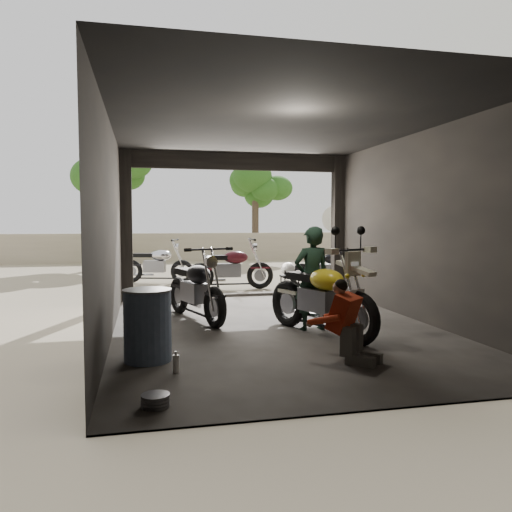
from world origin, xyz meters
name	(u,v)px	position (x,y,z in m)	size (l,w,h in m)	color
ground	(276,329)	(0.00, 0.00, 0.00)	(80.00, 80.00, 0.00)	#7A6D56
garage	(268,247)	(0.00, 0.55, 1.28)	(7.00, 7.13, 3.20)	#2D2B28
boundary_wall	(192,247)	(0.00, 14.00, 0.60)	(18.00, 0.30, 1.20)	gray
tree_left	(116,162)	(-3.00, 12.50, 3.99)	(2.20, 2.20, 5.60)	#382B1E
tree_right	(255,179)	(2.80, 14.00, 3.56)	(2.20, 2.20, 5.00)	#382B1E
main_bike	(320,291)	(0.52, -0.56, 0.68)	(0.84, 2.03, 1.35)	#EEEBC9
left_bike	(195,284)	(-1.18, 0.98, 0.64)	(0.78, 1.90, 1.28)	black
outside_bike_a	(156,261)	(-1.69, 6.46, 0.61)	(0.74, 1.80, 1.22)	black
outside_bike_b	(230,264)	(0.07, 4.69, 0.64)	(0.78, 1.89, 1.28)	#4C121A
outside_bike_c	(330,265)	(2.58, 4.38, 0.60)	(0.73, 1.78, 1.20)	black
rider	(312,279)	(0.51, -0.21, 0.81)	(0.59, 0.39, 1.63)	#183024
mechanic	(352,324)	(0.39, -2.03, 0.49)	(0.49, 0.67, 0.97)	red
stool	(290,279)	(1.09, 2.93, 0.45)	(0.38, 0.38, 0.52)	black
helmet	(288,269)	(1.05, 2.93, 0.67)	(0.31, 0.32, 0.29)	white
oil_drum	(148,326)	(-2.00, -1.44, 0.44)	(0.57, 0.57, 0.88)	#445773
sign_post	(334,232)	(2.95, 5.01, 1.41)	(0.71, 0.08, 2.13)	black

